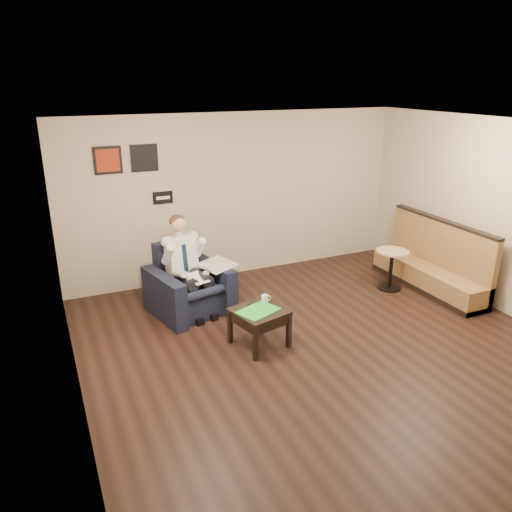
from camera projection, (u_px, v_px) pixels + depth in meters
name	position (u px, v px, depth m)	size (l,w,h in m)	color
ground	(327.00, 350.00, 6.46)	(6.00, 6.00, 0.00)	black
wall_back	(237.00, 196.00, 8.56)	(6.00, 0.02, 2.80)	beige
wall_left	(68.00, 289.00, 4.82)	(0.02, 6.00, 2.80)	beige
wall_right	(510.00, 220.00, 7.14)	(0.02, 6.00, 2.80)	beige
ceiling	(339.00, 128.00, 5.51)	(6.00, 6.00, 0.02)	white
seating_sign	(163.00, 198.00, 8.01)	(0.32, 0.02, 0.20)	black
art_print_left	(108.00, 160.00, 7.48)	(0.42, 0.03, 0.42)	maroon
art_print_right	(144.00, 158.00, 7.69)	(0.42, 0.03, 0.42)	black
armchair	(189.00, 280.00, 7.35)	(1.04, 1.04, 1.01)	black
seated_man	(193.00, 271.00, 7.19)	(0.66, 0.99, 1.38)	silver
lap_papers	(197.00, 278.00, 7.13)	(0.23, 0.33, 0.01)	white
newspaper	(217.00, 265.00, 7.45)	(0.44, 0.55, 0.01)	silver
side_table	(259.00, 327.00, 6.50)	(0.62, 0.62, 0.50)	black
green_folder	(258.00, 311.00, 6.38)	(0.50, 0.36, 0.01)	green
coffee_mug	(265.00, 299.00, 6.61)	(0.09, 0.09, 0.11)	white
smartphone	(254.00, 304.00, 6.58)	(0.16, 0.08, 0.01)	black
banquette	(430.00, 256.00, 8.15)	(0.53, 2.23, 1.14)	olive
cafe_table	(391.00, 270.00, 8.22)	(0.54, 0.54, 0.66)	tan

